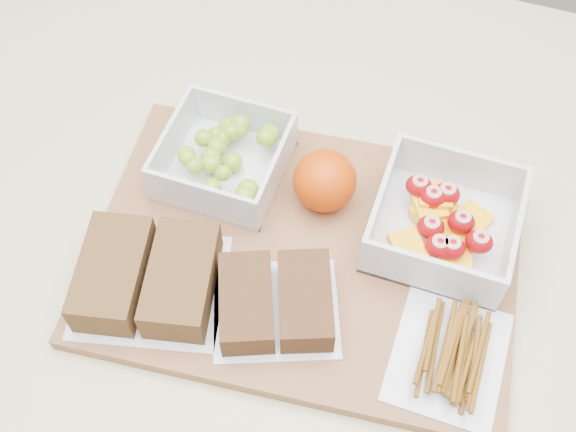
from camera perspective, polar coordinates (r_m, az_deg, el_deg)
name	(u,v)px	position (r m, az deg, el deg)	size (l,w,h in m)	color
counter	(290,393)	(1.15, 0.14, -13.80)	(1.20, 0.90, 0.90)	beige
cutting_board	(304,254)	(0.73, 1.30, -3.04)	(0.42, 0.30, 0.02)	brown
grape_container	(225,158)	(0.76, -4.96, 4.63)	(0.12, 0.12, 0.05)	silver
fruit_container	(443,223)	(0.73, 12.15, -0.58)	(0.14, 0.14, 0.06)	silver
orange	(325,181)	(0.73, 2.91, 2.80)	(0.07, 0.07, 0.07)	#C93E04
sandwich_bag_left	(148,277)	(0.70, -11.03, -4.77)	(0.17, 0.16, 0.04)	silver
sandwich_bag_center	(276,302)	(0.67, -0.97, -6.83)	(0.15, 0.14, 0.04)	silver
pretzel_bag	(451,352)	(0.68, 12.73, -10.41)	(0.10, 0.12, 0.03)	silver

